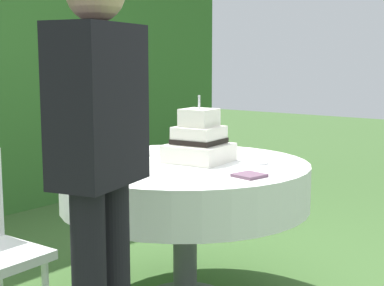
# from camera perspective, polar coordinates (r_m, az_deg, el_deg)

# --- Properties ---
(cake_table) EXTENTS (1.28, 1.28, 0.75)m
(cake_table) POSITION_cam_1_polar(r_m,az_deg,el_deg) (2.98, -0.71, -4.15)
(cake_table) COLOR #4C4C51
(cake_table) RESTS_ON ground_plane
(wedding_cake) EXTENTS (0.32, 0.33, 0.35)m
(wedding_cake) POSITION_cam_1_polar(r_m,az_deg,el_deg) (2.98, 0.67, 0.16)
(wedding_cake) COLOR white
(wedding_cake) RESTS_ON cake_table
(serving_plate_near) EXTENTS (0.12, 0.12, 0.01)m
(serving_plate_near) POSITION_cam_1_polar(r_m,az_deg,el_deg) (2.92, -7.28, -2.05)
(serving_plate_near) COLOR white
(serving_plate_near) RESTS_ON cake_table
(serving_plate_far) EXTENTS (0.11, 0.11, 0.01)m
(serving_plate_far) POSITION_cam_1_polar(r_m,az_deg,el_deg) (2.94, 6.56, -1.94)
(serving_plate_far) COLOR white
(serving_plate_far) RESTS_ON cake_table
(serving_plate_left) EXTENTS (0.10, 0.10, 0.01)m
(serving_plate_left) POSITION_cam_1_polar(r_m,az_deg,el_deg) (3.07, -8.91, -1.57)
(serving_plate_left) COLOR white
(serving_plate_left) RESTS_ON cake_table
(serving_plate_right) EXTENTS (0.14, 0.14, 0.01)m
(serving_plate_right) POSITION_cam_1_polar(r_m,az_deg,el_deg) (3.21, -4.32, -1.06)
(serving_plate_right) COLOR white
(serving_plate_right) RESTS_ON cake_table
(napkin_stack) EXTENTS (0.14, 0.14, 0.01)m
(napkin_stack) POSITION_cam_1_polar(r_m,az_deg,el_deg) (2.61, 5.72, -3.22)
(napkin_stack) COLOR #6B4C60
(napkin_stack) RESTS_ON cake_table
(standing_person) EXTENTS (0.40, 0.28, 1.60)m
(standing_person) POSITION_cam_1_polar(r_m,az_deg,el_deg) (2.01, -9.20, -1.83)
(standing_person) COLOR black
(standing_person) RESTS_ON ground_plane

